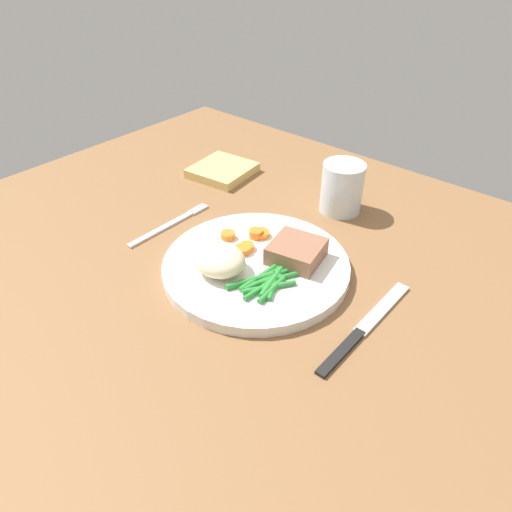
{
  "coord_description": "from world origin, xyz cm",
  "views": [
    {
      "loc": [
        30.92,
        -40.1,
        44.18
      ],
      "look_at": [
        -3.96,
        0.54,
        4.6
      ],
      "focal_mm": 33.07,
      "sensor_mm": 36.0,
      "label": 1
    }
  ],
  "objects_px": {
    "meat_portion": "(294,250)",
    "water_glass": "(342,191)",
    "fork": "(169,225)",
    "dinner_plate": "(256,266)",
    "knife": "(364,328)",
    "napkin": "(223,170)"
  },
  "relations": [
    {
      "from": "meat_portion",
      "to": "water_glass",
      "type": "height_order",
      "value": "water_glass"
    },
    {
      "from": "fork",
      "to": "dinner_plate",
      "type": "bearing_deg",
      "value": 4.01
    },
    {
      "from": "dinner_plate",
      "to": "knife",
      "type": "height_order",
      "value": "dinner_plate"
    },
    {
      "from": "knife",
      "to": "water_glass",
      "type": "height_order",
      "value": "water_glass"
    },
    {
      "from": "knife",
      "to": "water_glass",
      "type": "xyz_separation_m",
      "value": [
        -0.18,
        0.23,
        0.03
      ]
    },
    {
      "from": "water_glass",
      "to": "napkin",
      "type": "height_order",
      "value": "water_glass"
    },
    {
      "from": "dinner_plate",
      "to": "napkin",
      "type": "xyz_separation_m",
      "value": [
        -0.25,
        0.19,
        0.0
      ]
    },
    {
      "from": "meat_portion",
      "to": "fork",
      "type": "distance_m",
      "value": 0.23
    },
    {
      "from": "fork",
      "to": "napkin",
      "type": "xyz_separation_m",
      "value": [
        -0.06,
        0.19,
        0.01
      ]
    },
    {
      "from": "dinner_plate",
      "to": "knife",
      "type": "xyz_separation_m",
      "value": [
        0.18,
        -0.0,
        -0.01
      ]
    },
    {
      "from": "dinner_plate",
      "to": "napkin",
      "type": "relative_size",
      "value": 2.45
    },
    {
      "from": "dinner_plate",
      "to": "meat_portion",
      "type": "distance_m",
      "value": 0.06
    },
    {
      "from": "napkin",
      "to": "knife",
      "type": "bearing_deg",
      "value": -24.23
    },
    {
      "from": "meat_portion",
      "to": "water_glass",
      "type": "distance_m",
      "value": 0.19
    },
    {
      "from": "fork",
      "to": "water_glass",
      "type": "distance_m",
      "value": 0.29
    },
    {
      "from": "knife",
      "to": "water_glass",
      "type": "bearing_deg",
      "value": 131.49
    },
    {
      "from": "dinner_plate",
      "to": "water_glass",
      "type": "distance_m",
      "value": 0.23
    },
    {
      "from": "meat_portion",
      "to": "knife",
      "type": "bearing_deg",
      "value": -17.49
    },
    {
      "from": "meat_portion",
      "to": "napkin",
      "type": "relative_size",
      "value": 0.65
    },
    {
      "from": "fork",
      "to": "napkin",
      "type": "relative_size",
      "value": 1.52
    },
    {
      "from": "fork",
      "to": "napkin",
      "type": "distance_m",
      "value": 0.2
    },
    {
      "from": "water_glass",
      "to": "meat_portion",
      "type": "bearing_deg",
      "value": -78.35
    }
  ]
}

